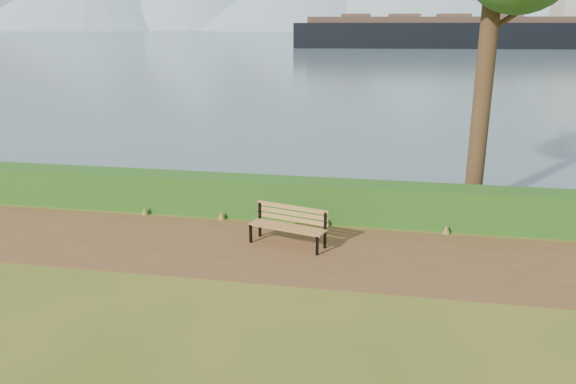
# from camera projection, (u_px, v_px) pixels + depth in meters

# --- Properties ---
(ground) EXTENTS (140.00, 140.00, 0.00)m
(ground) POSITION_uv_depth(u_px,v_px,m) (243.00, 253.00, 12.32)
(ground) COLOR #4E5B1A
(ground) RESTS_ON ground
(path) EXTENTS (40.00, 3.40, 0.01)m
(path) POSITION_uv_depth(u_px,v_px,m) (246.00, 248.00, 12.60)
(path) COLOR brown
(path) RESTS_ON ground
(hedge) EXTENTS (32.00, 0.85, 1.00)m
(hedge) POSITION_uv_depth(u_px,v_px,m) (268.00, 197.00, 14.62)
(hedge) COLOR #164B15
(hedge) RESTS_ON ground
(water) EXTENTS (700.00, 510.00, 0.00)m
(water) POSITION_uv_depth(u_px,v_px,m) (389.00, 34.00, 257.05)
(water) COLOR #466471
(water) RESTS_ON ground
(bench) EXTENTS (1.85, 0.98, 0.89)m
(bench) POSITION_uv_depth(u_px,v_px,m) (289.00, 223.00, 12.69)
(bench) COLOR black
(bench) RESTS_ON ground
(cargo_ship) EXTENTS (68.70, 16.76, 20.65)m
(cargo_ship) POSITION_uv_depth(u_px,v_px,m) (476.00, 32.00, 112.37)
(cargo_ship) COLOR black
(cargo_ship) RESTS_ON ground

